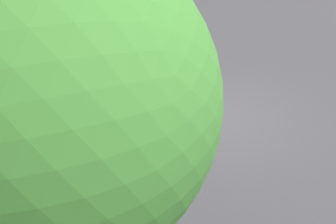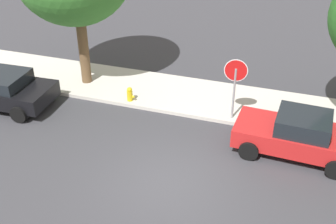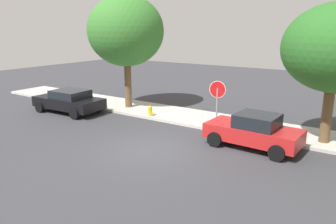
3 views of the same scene
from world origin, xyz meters
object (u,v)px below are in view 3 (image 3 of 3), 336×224
parked_car_red (254,131)px  street_tree_near_corner (126,31)px  parked_car_black (69,101)px  stop_sign (217,96)px  fire_hydrant (150,112)px

parked_car_red → street_tree_near_corner: 10.08m
parked_car_black → street_tree_near_corner: street_tree_near_corner is taller
parked_car_black → street_tree_near_corner: (2.20, 2.75, 3.99)m
parked_car_black → parked_car_red: bearing=1.7°
parked_car_red → street_tree_near_corner: size_ratio=0.58×
stop_sign → fire_hydrant: stop_sign is taller
stop_sign → parked_car_black: 9.01m
stop_sign → street_tree_near_corner: size_ratio=0.36×
parked_car_black → fire_hydrant: bearing=19.0°
street_tree_near_corner → parked_car_red: bearing=-15.2°
parked_car_red → fire_hydrant: bearing=168.4°
parked_car_black → fire_hydrant: 5.05m
street_tree_near_corner → parked_car_black: bearing=-128.6°
parked_car_red → parked_car_black: parked_car_red is taller
parked_car_black → stop_sign: bearing=10.6°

